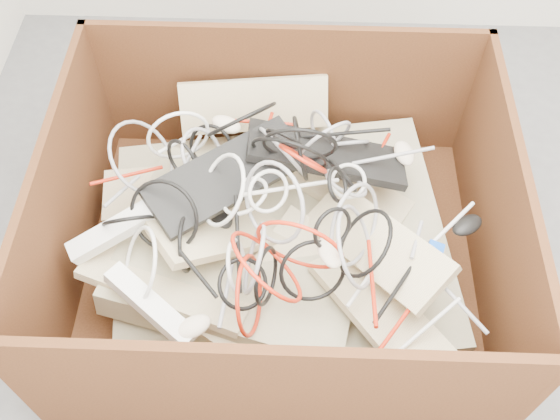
{
  "coord_description": "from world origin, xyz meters",
  "views": [
    {
      "loc": [
        -0.24,
        -0.89,
        1.89
      ],
      "look_at": [
        -0.28,
        0.23,
        0.3
      ],
      "focal_mm": 41.0,
      "sensor_mm": 36.0,
      "label": 1
    }
  ],
  "objects_px": {
    "cardboard_box": "(274,244)",
    "vga_plug": "(435,249)",
    "power_strip_left": "(122,226)",
    "power_strip_right": "(150,306)"
  },
  "relations": [
    {
      "from": "cardboard_box",
      "to": "vga_plug",
      "type": "height_order",
      "value": "cardboard_box"
    },
    {
      "from": "power_strip_left",
      "to": "power_strip_right",
      "type": "distance_m",
      "value": 0.26
    },
    {
      "from": "power_strip_left",
      "to": "vga_plug",
      "type": "xyz_separation_m",
      "value": [
        0.9,
        -0.04,
        -0.0
      ]
    },
    {
      "from": "power_strip_right",
      "to": "vga_plug",
      "type": "bearing_deg",
      "value": 50.79
    },
    {
      "from": "power_strip_left",
      "to": "vga_plug",
      "type": "height_order",
      "value": "power_strip_left"
    },
    {
      "from": "vga_plug",
      "to": "cardboard_box",
      "type": "bearing_deg",
      "value": -178.58
    },
    {
      "from": "power_strip_left",
      "to": "vga_plug",
      "type": "distance_m",
      "value": 0.9
    },
    {
      "from": "cardboard_box",
      "to": "vga_plug",
      "type": "relative_size",
      "value": 29.69
    },
    {
      "from": "vga_plug",
      "to": "power_strip_left",
      "type": "bearing_deg",
      "value": -165.08
    },
    {
      "from": "cardboard_box",
      "to": "power_strip_left",
      "type": "height_order",
      "value": "cardboard_box"
    }
  ]
}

